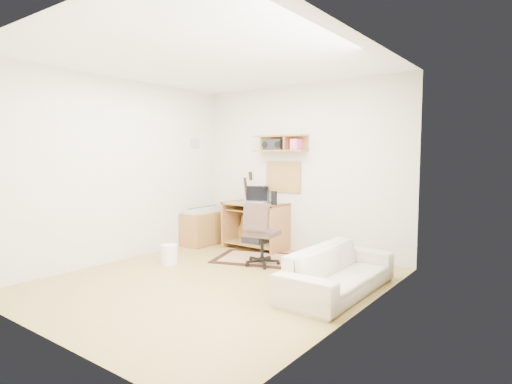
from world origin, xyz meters
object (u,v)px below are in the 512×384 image
Objects in this scene: desk at (255,226)px; cabinet at (207,228)px; printer at (326,254)px; sofa at (339,263)px; task_chair at (262,233)px.

desk is 0.94m from cabinet.
printer is at bearing 5.80° from cabinet.
desk is 2.30× the size of printer.
printer is at bearing 2.06° from desk.
desk is 2.37m from sofa.
sofa is at bearing -57.44° from printer.
printer is at bearing 32.45° from sofa.
cabinet is (-0.92, -0.18, -0.10)m from desk.
cabinet reaches higher than printer.
printer is 1.50m from sofa.
printer is at bearing 46.44° from task_chair.
task_chair is at bearing 71.99° from sofa.
desk reaches higher than printer.
cabinet is at bearing 151.20° from task_chair.
cabinet is 2.18m from printer.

